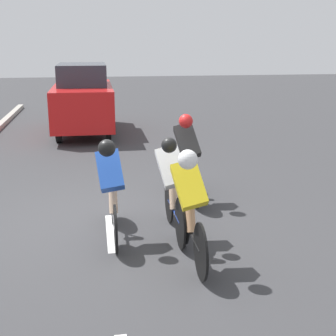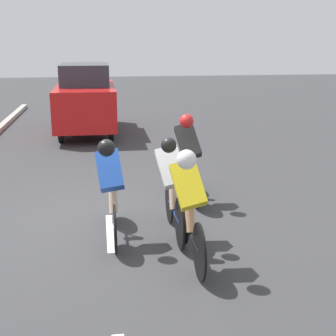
{
  "view_description": "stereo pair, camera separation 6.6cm",
  "coord_description": "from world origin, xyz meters",
  "px_view_note": "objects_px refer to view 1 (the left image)",
  "views": [
    {
      "loc": [
        0.15,
        6.91,
        2.73
      ],
      "look_at": [
        -0.85,
        0.48,
        0.95
      ],
      "focal_mm": 50.0,
      "sensor_mm": 36.0,
      "label": 1
    },
    {
      "loc": [
        0.09,
        6.92,
        2.73
      ],
      "look_at": [
        -0.85,
        0.48,
        0.95
      ],
      "focal_mm": 50.0,
      "sensor_mm": 36.0,
      "label": 2
    }
  ],
  "objects_px": {
    "cyclist_blue": "(111,186)",
    "cyclist_white": "(172,184)",
    "cyclist_yellow": "(190,202)",
    "support_car": "(83,99)",
    "cyclist_black": "(188,155)"
  },
  "relations": [
    {
      "from": "cyclist_blue",
      "to": "cyclist_white",
      "type": "bearing_deg",
      "value": 178.94
    },
    {
      "from": "cyclist_yellow",
      "to": "support_car",
      "type": "relative_size",
      "value": 0.43
    },
    {
      "from": "cyclist_black",
      "to": "cyclist_blue",
      "type": "relative_size",
      "value": 1.01
    },
    {
      "from": "cyclist_yellow",
      "to": "cyclist_black",
      "type": "relative_size",
      "value": 1.01
    },
    {
      "from": "cyclist_white",
      "to": "support_car",
      "type": "bearing_deg",
      "value": -80.41
    },
    {
      "from": "cyclist_white",
      "to": "cyclist_black",
      "type": "xyz_separation_m",
      "value": [
        -0.52,
        -1.5,
        0.05
      ]
    },
    {
      "from": "cyclist_black",
      "to": "cyclist_yellow",
      "type": "bearing_deg",
      "value": 79.33
    },
    {
      "from": "cyclist_blue",
      "to": "support_car",
      "type": "relative_size",
      "value": 0.42
    },
    {
      "from": "cyclist_yellow",
      "to": "cyclist_black",
      "type": "distance_m",
      "value": 2.4
    },
    {
      "from": "cyclist_white",
      "to": "support_car",
      "type": "distance_m",
      "value": 8.21
    },
    {
      "from": "cyclist_blue",
      "to": "support_car",
      "type": "xyz_separation_m",
      "value": [
        0.51,
        -8.07,
        0.24
      ]
    },
    {
      "from": "cyclist_blue",
      "to": "support_car",
      "type": "distance_m",
      "value": 8.09
    },
    {
      "from": "cyclist_yellow",
      "to": "cyclist_blue",
      "type": "distance_m",
      "value": 1.28
    },
    {
      "from": "support_car",
      "to": "cyclist_black",
      "type": "bearing_deg",
      "value": 106.0
    },
    {
      "from": "cyclist_yellow",
      "to": "cyclist_black",
      "type": "height_order",
      "value": "cyclist_black"
    }
  ]
}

